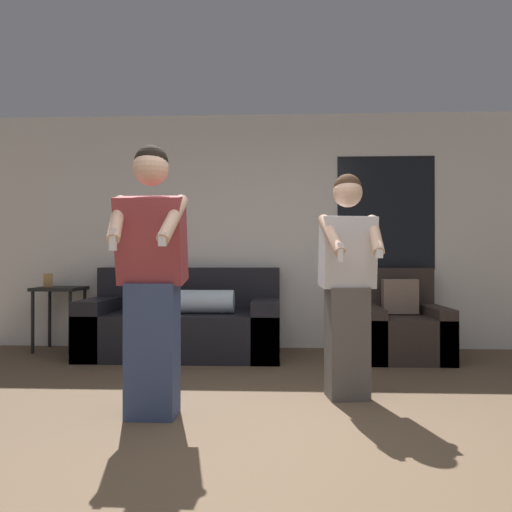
% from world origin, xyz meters
% --- Properties ---
extents(ground_plane, '(14.00, 14.00, 0.00)m').
position_xyz_m(ground_plane, '(0.00, 0.00, 0.00)').
color(ground_plane, brown).
extents(wall_back, '(6.82, 0.07, 2.70)m').
position_xyz_m(wall_back, '(0.02, 3.18, 1.35)').
color(wall_back, silver).
rests_on(wall_back, ground_plane).
extents(couch, '(2.04, 0.97, 0.93)m').
position_xyz_m(couch, '(-0.93, 2.66, 0.33)').
color(couch, black).
rests_on(couch, ground_plane).
extents(armchair, '(0.84, 0.94, 0.92)m').
position_xyz_m(armchair, '(1.35, 2.66, 0.31)').
color(armchair, '#332823').
rests_on(armchair, ground_plane).
extents(side_table, '(0.49, 0.48, 0.86)m').
position_xyz_m(side_table, '(-2.38, 2.88, 0.59)').
color(side_table, black).
rests_on(side_table, ground_plane).
extents(person_left, '(0.49, 0.49, 1.76)m').
position_xyz_m(person_left, '(-0.74, 0.56, 0.90)').
color(person_left, '#384770').
rests_on(person_left, ground_plane).
extents(person_right, '(0.45, 0.51, 1.65)m').
position_xyz_m(person_right, '(0.59, 1.07, 0.84)').
color(person_right, '#56514C').
rests_on(person_right, ground_plane).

